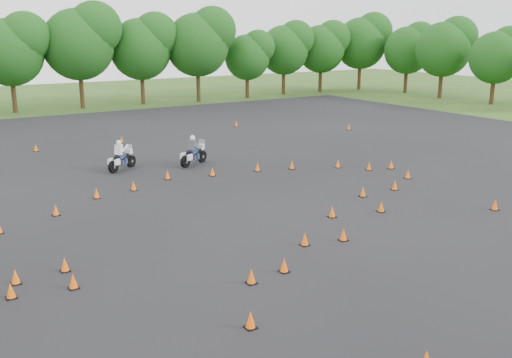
% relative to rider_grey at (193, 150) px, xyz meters
% --- Properties ---
extents(ground, '(140.00, 140.00, 0.00)m').
position_rel_rider_grey_xyz_m(ground, '(-1.14, -12.50, -0.88)').
color(ground, '#2D5119').
rests_on(ground, ground).
extents(asphalt_pad, '(62.00, 62.00, 0.00)m').
position_rel_rider_grey_xyz_m(asphalt_pad, '(-1.14, -6.50, -0.87)').
color(asphalt_pad, black).
rests_on(asphalt_pad, ground).
extents(treeline, '(86.82, 32.06, 10.68)m').
position_rel_rider_grey_xyz_m(treeline, '(1.44, 22.77, 3.73)').
color(treeline, '#184714').
rests_on(treeline, ground).
extents(traffic_cones, '(35.94, 33.32, 0.45)m').
position_rel_rider_grey_xyz_m(traffic_cones, '(-2.43, -7.68, -0.65)').
color(traffic_cones, '#FF600A').
rests_on(traffic_cones, asphalt_pad).
extents(rider_grey, '(2.32, 1.66, 1.74)m').
position_rel_rider_grey_xyz_m(rider_grey, '(0.00, 0.00, 0.00)').
color(rider_grey, '#43474B').
rests_on(rider_grey, ground).
extents(rider_white, '(2.20, 1.72, 1.68)m').
position_rel_rider_grey_xyz_m(rider_white, '(-3.84, 1.02, -0.03)').
color(rider_white, silver).
rests_on(rider_white, ground).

